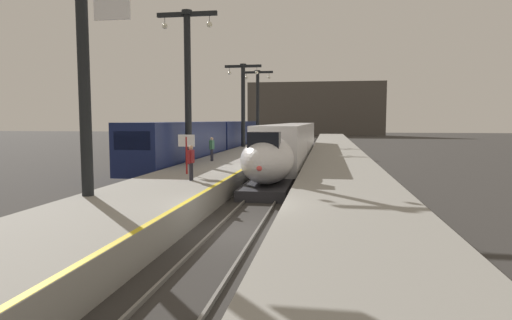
% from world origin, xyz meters
% --- Properties ---
extents(ground_plane, '(260.00, 260.00, 0.00)m').
position_xyz_m(ground_plane, '(0.00, 0.00, 0.00)').
color(ground_plane, '#33302D').
extents(platform_left, '(4.80, 110.00, 1.05)m').
position_xyz_m(platform_left, '(-4.05, 24.75, 0.53)').
color(platform_left, gray).
rests_on(platform_left, ground).
extents(platform_right, '(4.80, 110.00, 1.05)m').
position_xyz_m(platform_right, '(4.05, 24.75, 0.53)').
color(platform_right, gray).
rests_on(platform_right, ground).
extents(platform_left_safety_stripe, '(0.20, 107.80, 0.01)m').
position_xyz_m(platform_left_safety_stripe, '(-1.77, 24.75, 1.05)').
color(platform_left_safety_stripe, yellow).
rests_on(platform_left_safety_stripe, platform_left).
extents(rail_main_left, '(0.08, 110.00, 0.12)m').
position_xyz_m(rail_main_left, '(-0.75, 27.50, 0.06)').
color(rail_main_left, slate).
rests_on(rail_main_left, ground).
extents(rail_main_right, '(0.08, 110.00, 0.12)m').
position_xyz_m(rail_main_right, '(0.75, 27.50, 0.06)').
color(rail_main_right, slate).
rests_on(rail_main_right, ground).
extents(rail_secondary_left, '(0.08, 110.00, 0.12)m').
position_xyz_m(rail_secondary_left, '(-8.85, 27.50, 0.06)').
color(rail_secondary_left, slate).
rests_on(rail_secondary_left, ground).
extents(rail_secondary_right, '(0.08, 110.00, 0.12)m').
position_xyz_m(rail_secondary_right, '(-7.35, 27.50, 0.06)').
color(rail_secondary_right, slate).
rests_on(rail_secondary_right, ground).
extents(highspeed_train_main, '(2.92, 37.57, 3.60)m').
position_xyz_m(highspeed_train_main, '(0.00, 23.68, 1.93)').
color(highspeed_train_main, silver).
rests_on(highspeed_train_main, ground).
extents(regional_train_adjacent, '(2.85, 36.60, 3.80)m').
position_xyz_m(regional_train_adjacent, '(-8.10, 27.34, 2.13)').
color(regional_train_adjacent, '#141E4C').
rests_on(regional_train_adjacent, ground).
extents(station_column_near, '(4.00, 0.68, 8.60)m').
position_xyz_m(station_column_near, '(-5.84, 0.58, 6.35)').
color(station_column_near, black).
rests_on(station_column_near, platform_left).
extents(station_column_mid, '(4.00, 0.68, 9.94)m').
position_xyz_m(station_column_mid, '(-5.90, 13.01, 6.98)').
color(station_column_mid, black).
rests_on(station_column_mid, platform_left).
extents(station_column_far, '(4.00, 0.68, 8.94)m').
position_xyz_m(station_column_far, '(-5.90, 32.10, 6.44)').
color(station_column_far, black).
rests_on(station_column_far, platform_left).
extents(station_column_distant, '(4.00, 0.68, 9.37)m').
position_xyz_m(station_column_distant, '(-5.90, 42.16, 6.67)').
color(station_column_distant, black).
rests_on(station_column_distant, platform_left).
extents(passenger_near_edge, '(0.29, 0.56, 1.69)m').
position_xyz_m(passenger_near_edge, '(-4.93, 15.28, 2.04)').
color(passenger_near_edge, '#23232D').
rests_on(passenger_near_edge, platform_left).
extents(passenger_mid_platform, '(0.24, 0.57, 1.69)m').
position_xyz_m(passenger_mid_platform, '(-3.30, 5.34, 2.04)').
color(passenger_mid_platform, '#23232D').
rests_on(passenger_mid_platform, platform_left).
extents(passenger_far_waiting, '(0.40, 0.47, 1.69)m').
position_xyz_m(passenger_far_waiting, '(-2.33, 19.24, 2.04)').
color(passenger_far_waiting, '#23232D').
rests_on(passenger_far_waiting, platform_left).
extents(rolling_suitcase, '(0.40, 0.22, 0.98)m').
position_xyz_m(rolling_suitcase, '(-2.39, 14.97, 1.35)').
color(rolling_suitcase, maroon).
rests_on(rolling_suitcase, platform_left).
extents(departure_info_board, '(0.90, 0.10, 2.12)m').
position_xyz_m(departure_info_board, '(-4.30, 7.71, 2.56)').
color(departure_info_board, maroon).
rests_on(departure_info_board, platform_left).
extents(terminus_back_wall, '(36.00, 2.00, 14.00)m').
position_xyz_m(terminus_back_wall, '(0.00, 102.00, 7.00)').
color(terminus_back_wall, '#4C4742').
rests_on(terminus_back_wall, ground).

